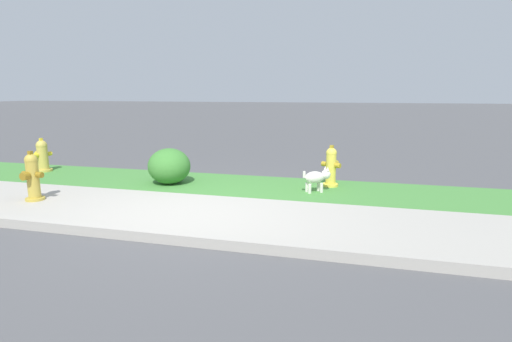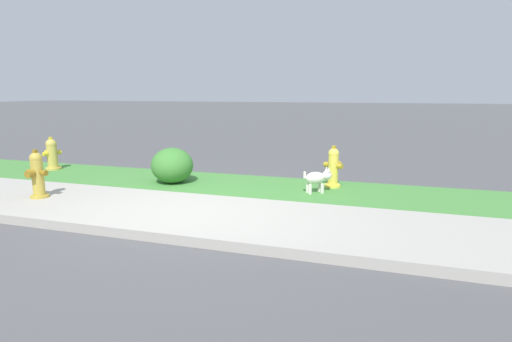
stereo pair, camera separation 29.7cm
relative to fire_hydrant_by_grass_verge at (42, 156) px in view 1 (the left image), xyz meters
name	(u,v)px [view 1 (the left image)]	position (x,y,z in m)	size (l,w,h in m)	color
ground_plane	(187,213)	(4.20, -2.00, -0.34)	(120.00, 120.00, 0.00)	#515154
sidewalk_pavement	(187,213)	(4.20, -2.00, -0.34)	(18.00, 1.96, 0.01)	#ADA89E
grass_verge	(228,184)	(4.20, -0.17, -0.34)	(18.00, 1.70, 0.01)	#47893D
street_curb	(148,235)	(4.20, -3.07, -0.28)	(18.00, 0.16, 0.12)	#ADA89E
fire_hydrant_by_grass_verge	(42,156)	(0.00, 0.00, 0.00)	(0.38, 0.40, 0.71)	gold
fire_hydrant_at_driveway	(331,167)	(6.02, 0.16, 0.02)	(0.36, 0.34, 0.74)	yellow
fire_hydrant_far_end	(32,177)	(1.63, -1.99, 0.04)	(0.36, 0.33, 0.78)	gold
small_white_dog	(317,177)	(5.83, -0.34, -0.09)	(0.45, 0.37, 0.44)	silver
shrub_bush_far_verge	(169,166)	(3.13, -0.38, -0.01)	(0.77, 0.77, 0.66)	#3D7F33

